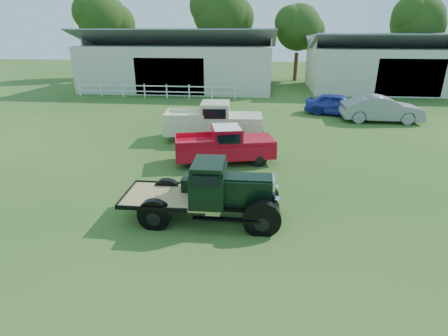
# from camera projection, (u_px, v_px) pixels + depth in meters

# --- Properties ---
(ground) EXTENTS (120.00, 120.00, 0.00)m
(ground) POSITION_uv_depth(u_px,v_px,m) (214.00, 211.00, 11.50)
(ground) COLOR #264A19
(shed_left) EXTENTS (18.80, 10.20, 5.60)m
(shed_left) POSITION_uv_depth(u_px,v_px,m) (181.00, 60.00, 35.24)
(shed_left) COLOR #B7B59E
(shed_left) RESTS_ON ground
(shed_right) EXTENTS (16.80, 9.20, 5.20)m
(shed_right) POSITION_uv_depth(u_px,v_px,m) (395.00, 63.00, 34.01)
(shed_right) COLOR #B7B59E
(shed_right) RESTS_ON ground
(fence_rail) EXTENTS (14.20, 0.16, 1.20)m
(fence_rail) POSITION_uv_depth(u_px,v_px,m) (156.00, 91.00, 30.61)
(fence_rail) COLOR white
(fence_rail) RESTS_ON ground
(tree_a) EXTENTS (6.30, 6.30, 10.50)m
(tree_a) POSITION_uv_depth(u_px,v_px,m) (104.00, 33.00, 41.98)
(tree_a) COLOR #2C4D18
(tree_a) RESTS_ON ground
(tree_b) EXTENTS (6.90, 6.90, 11.50)m
(tree_b) POSITION_uv_depth(u_px,v_px,m) (220.00, 29.00, 41.23)
(tree_b) COLOR #2C4D18
(tree_b) RESTS_ON ground
(tree_c) EXTENTS (5.40, 5.40, 9.00)m
(tree_c) POSITION_uv_depth(u_px,v_px,m) (297.00, 40.00, 39.81)
(tree_c) COLOR #2C4D18
(tree_c) RESTS_ON ground
(tree_d) EXTENTS (6.00, 6.00, 10.00)m
(tree_d) POSITION_uv_depth(u_px,v_px,m) (415.00, 36.00, 39.17)
(tree_d) COLOR #2C4D18
(tree_d) RESTS_ON ground
(vintage_flatbed) EXTENTS (4.85, 1.99, 1.91)m
(vintage_flatbed) POSITION_uv_depth(u_px,v_px,m) (206.00, 191.00, 10.68)
(vintage_flatbed) COLOR black
(vintage_flatbed) RESTS_ON ground
(red_pickup) EXTENTS (4.81, 2.81, 1.65)m
(red_pickup) POSITION_uv_depth(u_px,v_px,m) (224.00, 145.00, 15.45)
(red_pickup) COLOR red
(red_pickup) RESTS_ON ground
(white_pickup) EXTENTS (5.53, 2.48, 1.98)m
(white_pickup) POSITION_uv_depth(u_px,v_px,m) (213.00, 121.00, 18.72)
(white_pickup) COLOR beige
(white_pickup) RESTS_ON ground
(misc_car_blue) EXTENTS (4.67, 2.97, 1.48)m
(misc_car_blue) POSITION_uv_depth(u_px,v_px,m) (337.00, 104.00, 24.29)
(misc_car_blue) COLOR #27349C
(misc_car_blue) RESTS_ON ground
(misc_car_grey) EXTENTS (5.01, 1.76, 1.65)m
(misc_car_grey) POSITION_uv_depth(u_px,v_px,m) (381.00, 109.00, 22.46)
(misc_car_grey) COLOR gray
(misc_car_grey) RESTS_ON ground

